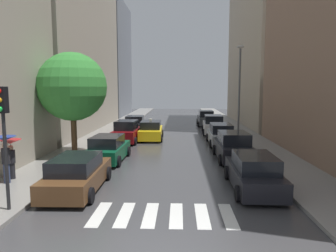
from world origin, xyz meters
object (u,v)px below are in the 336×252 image
object	(u,v)px
parked_car_right_second	(233,147)
parked_car_left_fourth	(135,124)
parked_car_right_fifth	(206,118)
taxi_midroad	(151,131)
parked_car_right_fourth	(213,125)
street_tree_left	(72,87)
parked_car_left_nearest	(77,174)
parked_car_left_second	(108,149)
pedestrian_near_tree	(11,150)
lamp_post_right	(239,86)
traffic_light_left_corner	(3,121)
parked_car_right_nearest	(254,173)
parked_car_left_third	(127,132)
pedestrian_foreground	(5,150)
parked_car_right_third	(221,135)

from	to	relation	value
parked_car_right_second	parked_car_left_fourth	bearing A→B (deg)	31.98
parked_car_right_fifth	taxi_midroad	bearing A→B (deg)	151.87
parked_car_right_fourth	street_tree_left	xyz separation A→B (m)	(-10.07, -10.84, 3.64)
parked_car_left_nearest	parked_car_left_second	size ratio (longest dim) A/B	1.10
parked_car_left_nearest	pedestrian_near_tree	bearing A→B (deg)	70.74
parked_car_right_fourth	lamp_post_right	size ratio (longest dim) A/B	0.62
lamp_post_right	traffic_light_left_corner	bearing A→B (deg)	-124.47
parked_car_right_nearest	parked_car_left_nearest	bearing A→B (deg)	93.77
parked_car_right_nearest	taxi_midroad	distance (m)	14.47
parked_car_left_nearest	parked_car_left_fourth	world-z (taller)	parked_car_left_fourth
parked_car_left_fourth	street_tree_left	bearing A→B (deg)	166.50
parked_car_right_fifth	pedestrian_near_tree	size ratio (longest dim) A/B	2.51
parked_car_right_fifth	lamp_post_right	bearing A→B (deg)	-170.38
parked_car_left_nearest	parked_car_left_third	xyz separation A→B (m)	(0.09, 12.16, 0.11)
parked_car_right_second	pedestrian_foreground	xyz separation A→B (m)	(-11.08, -5.61, 0.85)
taxi_midroad	parked_car_left_third	bearing A→B (deg)	128.89
parked_car_left_nearest	pedestrian_foreground	bearing A→B (deg)	80.55
parked_car_right_fourth	parked_car_right_second	bearing A→B (deg)	-177.68
parked_car_left_second	parked_car_right_second	distance (m)	7.65
parked_car_left_second	parked_car_right_second	xyz separation A→B (m)	(7.63, 0.60, 0.07)
parked_car_left_fourth	parked_car_right_third	xyz separation A→B (m)	(7.75, -6.95, 0.00)
parked_car_right_nearest	pedestrian_near_tree	world-z (taller)	pedestrian_near_tree
parked_car_right_fifth	parked_car_right_fourth	bearing A→B (deg)	-178.71
parked_car_right_nearest	street_tree_left	xyz separation A→B (m)	(-9.98, 6.24, 3.74)
pedestrian_near_tree	street_tree_left	world-z (taller)	street_tree_left
pedestrian_near_tree	street_tree_left	size ratio (longest dim) A/B	0.29
parked_car_right_nearest	parked_car_right_second	size ratio (longest dim) A/B	1.05
parked_car_left_second	parked_car_left_third	xyz separation A→B (m)	(0.02, 6.64, 0.10)
parked_car_right_fourth	parked_car_left_fourth	bearing A→B (deg)	86.15
street_tree_left	parked_car_right_fourth	bearing A→B (deg)	47.09
parked_car_left_second	parked_car_left_third	world-z (taller)	parked_car_left_third
parked_car_left_second	traffic_light_left_corner	size ratio (longest dim) A/B	1.02
parked_car_left_second	lamp_post_right	xyz separation A→B (m)	(9.31, 7.96, 3.83)
parked_car_left_fourth	parked_car_right_third	distance (m)	10.41
parked_car_left_third	taxi_midroad	xyz separation A→B (m)	(1.83, 1.56, -0.07)
parked_car_right_third	lamp_post_right	bearing A→B (deg)	-39.53
parked_car_left_third	parked_car_right_nearest	xyz separation A→B (m)	(7.52, -11.75, -0.09)
pedestrian_foreground	pedestrian_near_tree	bearing A→B (deg)	72.31
parked_car_left_nearest	parked_car_left_third	distance (m)	12.16
taxi_midroad	pedestrian_near_tree	size ratio (longest dim) A/B	2.45
parked_car_right_second	parked_car_right_third	size ratio (longest dim) A/B	0.95
parked_car_left_third	street_tree_left	bearing A→B (deg)	158.30
parked_car_left_fourth	parked_car_right_fifth	bearing A→B (deg)	-54.90
street_tree_left	parked_car_left_nearest	bearing A→B (deg)	-70.36
parked_car_right_third	pedestrian_near_tree	size ratio (longest dim) A/B	2.52
parked_car_left_fourth	parked_car_right_nearest	size ratio (longest dim) A/B	0.89
parked_car_right_fifth	pedestrian_near_tree	distance (m)	25.60
parked_car_left_second	parked_car_right_second	size ratio (longest dim) A/B	0.97
parked_car_right_nearest	traffic_light_left_corner	size ratio (longest dim) A/B	1.09
lamp_post_right	parked_car_right_second	bearing A→B (deg)	-102.91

